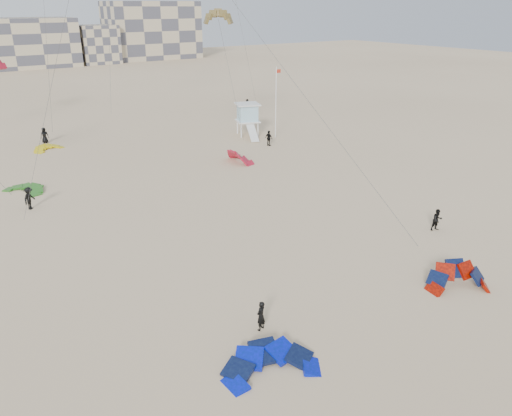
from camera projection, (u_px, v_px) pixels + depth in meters
ground at (296, 351)px, 23.44m from camera, size 320.00×320.00×0.00m
kite_ground_blue at (271, 370)px, 22.27m from camera, size 5.38×5.55×2.35m
kite_ground_orange at (457, 288)px, 28.69m from camera, size 4.83×4.82×3.64m
kite_ground_green at (25, 191)px, 43.59m from camera, size 4.99×4.91×1.03m
kite_ground_red_far at (240, 162)px, 51.69m from camera, size 3.76×3.69×3.67m
kite_ground_yellow at (48, 150)px, 56.00m from camera, size 4.28×4.39×1.56m
kitesurfer_main at (261, 316)px, 24.73m from camera, size 0.69×0.58×1.61m
kitesurfer_b at (437, 220)px, 35.73m from camera, size 0.92×0.80×1.62m
kitesurfer_c at (29, 198)px, 39.44m from camera, size 1.31×1.31×1.83m
kitesurfer_d at (269, 138)px, 57.24m from camera, size 0.62×1.10×1.77m
kitesurfer_e at (44, 135)px, 58.37m from camera, size 0.92×0.61×1.84m
kitesurfer_f at (247, 104)px, 77.21m from camera, size 0.81×1.54×1.58m
kite_fly_olive at (218, 18)px, 51.78m from camera, size 3.99×4.03×13.99m
lifeguard_tower_near at (248, 120)px, 61.49m from camera, size 3.55×5.81×3.93m
flagpole at (276, 101)px, 59.64m from camera, size 0.68×0.10×8.39m
condo_mid at (8, 43)px, 125.96m from camera, size 32.00×16.00×12.00m
condo_east at (152, 30)px, 147.51m from camera, size 26.00×14.00×16.00m
condo_fill_right at (97, 44)px, 136.23m from camera, size 10.00×10.00×10.00m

